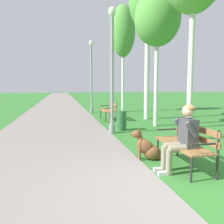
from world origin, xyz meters
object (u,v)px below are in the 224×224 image
(lamp_post_near, at_px, (112,69))
(lamp_post_mid, at_px, (91,76))
(litter_bin, at_px, (121,121))
(park_bench_near, at_px, (187,141))
(birch_tree_third, at_px, (157,19))
(park_bench_mid, at_px, (109,109))
(dog_brown, at_px, (148,148))
(birch_tree_fourth, at_px, (148,4))
(birch_tree_fifth, at_px, (123,32))
(person_seated_on_near_bench, at_px, (183,136))

(lamp_post_near, height_order, lamp_post_mid, lamp_post_mid)
(lamp_post_mid, height_order, litter_bin, lamp_post_mid)
(park_bench_near, bearing_deg, birch_tree_third, 74.35)
(park_bench_mid, height_order, dog_brown, park_bench_mid)
(dog_brown, bearing_deg, park_bench_mid, 86.10)
(park_bench_near, height_order, park_bench_mid, same)
(lamp_post_mid, height_order, birch_tree_fourth, birch_tree_fourth)
(park_bench_near, bearing_deg, dog_brown, 133.83)
(litter_bin, bearing_deg, dog_brown, -95.19)
(dog_brown, height_order, birch_tree_fifth, birch_tree_fifth)
(lamp_post_mid, distance_m, birch_tree_third, 5.96)
(birch_tree_fifth, height_order, litter_bin, birch_tree_fifth)
(person_seated_on_near_bench, height_order, birch_tree_fifth, birch_tree_fifth)
(litter_bin, bearing_deg, park_bench_near, -86.40)
(person_seated_on_near_bench, height_order, birch_tree_fourth, birch_tree_fourth)
(lamp_post_near, bearing_deg, person_seated_on_near_bench, -82.73)
(park_bench_mid, distance_m, birch_tree_fourth, 5.18)
(lamp_post_mid, distance_m, litter_bin, 6.22)
(birch_tree_fourth, xyz_separation_m, litter_bin, (-1.92, -2.60, -5.01))
(lamp_post_mid, bearing_deg, dog_brown, -90.00)
(park_bench_mid, xyz_separation_m, birch_tree_third, (1.47, -2.04, 3.63))
(birch_tree_fourth, bearing_deg, birch_tree_fifth, 94.57)
(birch_tree_fifth, xyz_separation_m, litter_bin, (-1.65, -6.04, -4.53))
(park_bench_mid, bearing_deg, park_bench_near, -88.69)
(lamp_post_mid, bearing_deg, park_bench_near, -86.73)
(birch_tree_third, bearing_deg, park_bench_near, -105.65)
(birch_tree_fifth, bearing_deg, person_seated_on_near_bench, -98.80)
(lamp_post_near, relative_size, litter_bin, 5.90)
(lamp_post_near, bearing_deg, birch_tree_third, 27.88)
(park_bench_near, relative_size, birch_tree_fourth, 0.22)
(park_bench_mid, distance_m, lamp_post_mid, 3.71)
(park_bench_near, bearing_deg, litter_bin, 93.60)
(birch_tree_fifth, bearing_deg, park_bench_mid, -114.54)
(lamp_post_near, bearing_deg, dog_brown, -87.65)
(person_seated_on_near_bench, relative_size, litter_bin, 1.79)
(park_bench_near, relative_size, person_seated_on_near_bench, 1.20)
(person_seated_on_near_bench, relative_size, dog_brown, 1.52)
(litter_bin, bearing_deg, lamp_post_mid, 93.04)
(person_seated_on_near_bench, bearing_deg, lamp_post_near, 97.27)
(person_seated_on_near_bench, relative_size, birch_tree_fifth, 0.19)
(park_bench_mid, height_order, person_seated_on_near_bench, person_seated_on_near_bench)
(park_bench_mid, distance_m, lamp_post_near, 3.54)
(birch_tree_third, distance_m, birch_tree_fifth, 5.47)
(person_seated_on_near_bench, bearing_deg, dog_brown, 114.33)
(person_seated_on_near_bench, height_order, lamp_post_mid, lamp_post_mid)
(person_seated_on_near_bench, distance_m, lamp_post_mid, 10.33)
(birch_tree_fourth, bearing_deg, birch_tree_third, -100.10)
(dog_brown, xyz_separation_m, lamp_post_near, (-0.12, 3.03, 1.88))
(park_bench_mid, xyz_separation_m, person_seated_on_near_bench, (-0.05, -6.94, 0.17))
(park_bench_near, distance_m, lamp_post_mid, 10.16)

